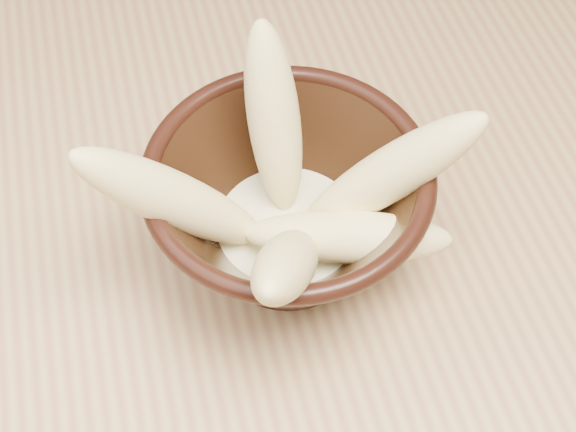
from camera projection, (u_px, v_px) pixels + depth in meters
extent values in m
cube|color=tan|center=(354.00, 223.00, 0.62)|extent=(1.20, 0.80, 0.04)
cylinder|color=black|center=(288.00, 252.00, 0.58)|extent=(0.08, 0.08, 0.01)
cylinder|color=black|center=(288.00, 237.00, 0.56)|extent=(0.08, 0.08, 0.01)
torus|color=black|center=(288.00, 175.00, 0.51)|extent=(0.19, 0.19, 0.01)
cylinder|color=#F6F1C6|center=(288.00, 230.00, 0.56)|extent=(0.11, 0.11, 0.01)
ellipsoid|color=#EBDB8B|center=(274.00, 121.00, 0.52)|extent=(0.04, 0.09, 0.14)
ellipsoid|color=#EBDB8B|center=(174.00, 200.00, 0.49)|extent=(0.13, 0.04, 0.14)
ellipsoid|color=#EBDB8B|center=(389.00, 175.00, 0.51)|extent=(0.13, 0.06, 0.13)
ellipsoid|color=#EBDB8B|center=(347.00, 237.00, 0.52)|extent=(0.14, 0.08, 0.05)
ellipsoid|color=#EBDB8B|center=(287.00, 264.00, 0.47)|extent=(0.09, 0.13, 0.13)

